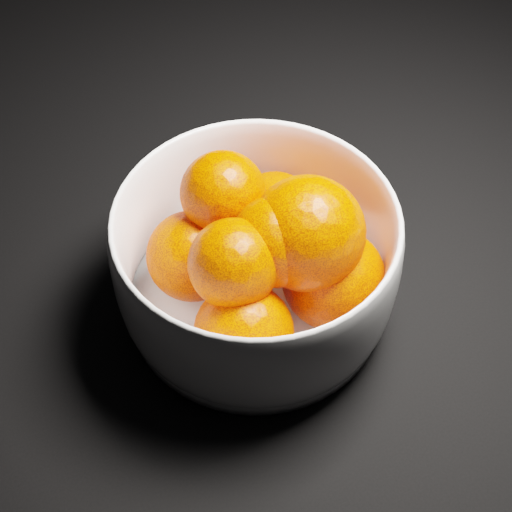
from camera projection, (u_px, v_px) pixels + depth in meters
name	position (u px, v px, depth m)	size (l,w,h in m)	color
ground	(384.00, 84.00, 0.83)	(3.00, 3.00, 0.00)	black
bowl	(256.00, 260.00, 0.59)	(0.24, 0.24, 0.12)	white
orange_pile	(268.00, 253.00, 0.58)	(0.18, 0.19, 0.13)	#FF3F00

